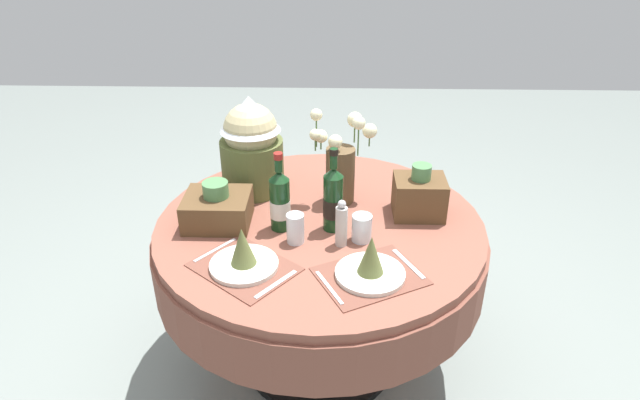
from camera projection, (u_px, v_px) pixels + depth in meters
ground at (320, 355)px, 2.55m from camera, size 8.00×8.00×0.00m
dining_table at (320, 252)px, 2.27m from camera, size 1.33×1.33×0.72m
place_setting_left at (243, 256)px, 1.90m from camera, size 0.43×0.42×0.16m
place_setting_right at (371, 265)px, 1.86m from camera, size 0.42×0.39×0.16m
flower_vase at (341, 164)px, 2.27m from camera, size 0.27×0.19×0.40m
wine_bottle_left at (333, 199)px, 2.09m from camera, size 0.08×0.08×0.34m
wine_bottle_centre at (280, 200)px, 2.10m from camera, size 0.08×0.08×0.32m
tumbler_near_right at (295, 228)px, 2.04m from camera, size 0.07×0.07×0.12m
tumbler_mid at (362, 228)px, 2.05m from camera, size 0.08×0.08×0.10m
pepper_mill at (341, 225)px, 2.01m from camera, size 0.04×0.04×0.19m
gift_tub_back_left at (251, 142)px, 2.33m from camera, size 0.27×0.27×0.42m
woven_basket_side_left at (217, 208)px, 2.16m from camera, size 0.25×0.22×0.18m
woven_basket_side_right at (419, 195)px, 2.21m from camera, size 0.20×0.17×0.22m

